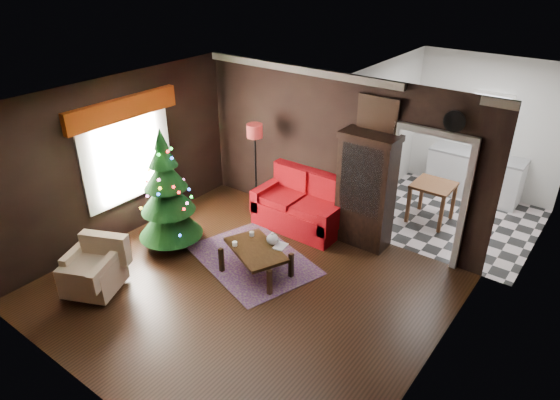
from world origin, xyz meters
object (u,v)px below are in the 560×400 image
Objects in this scene: curio_cabinet at (366,193)px; floor_lamp at (256,172)px; kitchen_table at (431,202)px; coffee_table at (256,261)px; teapot at (272,239)px; wall_clock at (455,121)px; loveseat at (301,202)px; christmas_tree at (167,192)px; armchair at (91,265)px.

curio_cabinet is 1.02× the size of floor_lamp.
curio_cabinet is at bearing -114.44° from kitchen_table.
coffee_table is 0.44m from teapot.
wall_clock is at bearing 44.59° from coffee_table.
coffee_table is 3.59m from wall_clock.
kitchen_table is (-0.55, 1.25, -2.00)m from wall_clock.
loveseat is at bearing 0.53° from floor_lamp.
kitchen_table is (1.38, 3.03, -0.20)m from teapot.
kitchen_table is at bearing 48.06° from christmas_tree.
coffee_table is at bearing 8.27° from christmas_tree.
kitchen_table is (2.83, 1.66, -0.45)m from floor_lamp.
armchair is (0.01, -1.52, -0.59)m from christmas_tree.
floor_lamp is at bearing -149.59° from kitchen_table.
armchair is at bearing -133.05° from coffee_table.
loveseat is 1.67m from coffee_table.
loveseat is 8.24× the size of teapot.
curio_cabinet is at bearing 65.10° from coffee_table.
wall_clock is (1.93, 1.78, 1.80)m from teapot.
armchair is at bearing -134.34° from wall_clock.
floor_lamp is 2.17m from coffee_table.
floor_lamp is 2.01m from teapot.
teapot is at bearing -43.31° from floor_lamp.
floor_lamp is 3.42m from armchair.
armchair is 2.46× the size of wall_clock.
loveseat is 1.63× the size of coffee_table.
coffee_table is 3.26× the size of wall_clock.
coffee_table is at bearing -135.41° from wall_clock.
kitchen_table reaches higher than teapot.
teapot is (1.78, 2.01, 0.12)m from armchair.
wall_clock is 2.43m from kitchen_table.
curio_cabinet is 1.67m from kitchen_table.
wall_clock is at bearing 9.66° from loveseat.
armchair is at bearing -111.79° from loveseat.
christmas_tree is 4.55m from wall_clock.
wall_clock is at bearing 42.73° from teapot.
christmas_tree is at bearing -100.20° from floor_lamp.
coffee_table is at bearing -50.83° from floor_lamp.
curio_cabinet is (1.15, 0.22, 0.45)m from loveseat.
christmas_tree is at bearing -140.25° from curio_cabinet.
teapot is (-0.73, -1.60, -0.37)m from curio_cabinet.
loveseat is 2.27× the size of kitchen_table.
wall_clock reaches higher than curio_cabinet.
curio_cabinet reaches higher than teapot.
christmas_tree is at bearing -164.65° from teapot.
curio_cabinet is 1.82× the size of coffee_table.
wall_clock is at bearing 6.91° from floor_lamp.
curio_cabinet reaches higher than floor_lamp.
coffee_table is (1.32, -1.62, -0.58)m from floor_lamp.
kitchen_table reaches higher than coffee_table.
christmas_tree is at bearing -126.09° from loveseat.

